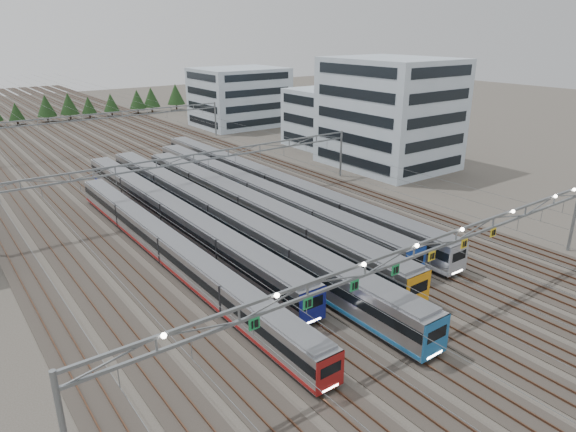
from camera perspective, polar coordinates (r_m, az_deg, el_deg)
ground at (r=46.94m, az=13.08°, el=-11.99°), size 400.00×400.00×0.00m
track_bed at (r=130.84m, az=-22.21°, el=8.53°), size 54.00×260.00×5.42m
train_a at (r=57.64m, az=-13.03°, el=-3.55°), size 2.55×53.92×3.31m
train_b at (r=67.28m, az=-12.83°, el=0.17°), size 2.90×57.78×3.78m
train_c at (r=65.38m, az=-7.69°, el=-0.02°), size 3.00×67.90×3.92m
train_d at (r=67.54m, az=-4.40°, el=0.87°), size 3.17×56.99×4.13m
train_e at (r=73.96m, az=-3.56°, el=2.53°), size 3.00×58.92×3.91m
train_f at (r=78.14m, az=-1.69°, el=3.51°), size 2.97×67.09×3.87m
gantry_near at (r=43.55m, az=13.88°, el=-4.14°), size 56.36×0.61×8.08m
gantry_mid at (r=74.33m, az=-10.38°, el=5.67°), size 56.36×0.36×8.00m
gantry_far at (r=115.73m, az=-20.54°, el=9.87°), size 56.36×0.36×8.00m
depot_bldg_south at (r=98.17m, az=11.18°, el=11.15°), size 18.00×22.00×19.63m
depot_bldg_mid at (r=113.72m, az=4.51°, el=10.78°), size 14.00×16.00×12.27m
depot_bldg_north at (r=139.51m, az=-5.42°, el=13.03°), size 22.00×18.00×14.86m
treeline at (r=157.34m, az=-26.58°, el=10.67°), size 87.50×5.60×7.02m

